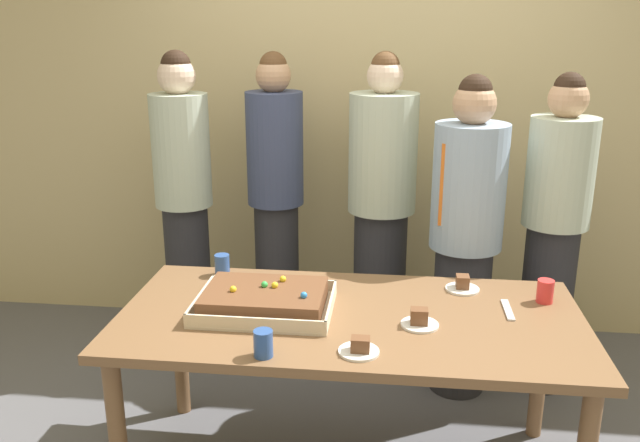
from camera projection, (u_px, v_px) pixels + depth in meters
The scene contains 15 objects.
interior_back_panel at pixel (371, 91), 3.99m from camera, with size 8.00×0.12×3.00m, color #CCB784.
party_table at pixel (350, 333), 2.71m from camera, with size 1.90×0.91×0.76m.
sheet_cake at pixel (265, 300), 2.71m from camera, with size 0.56×0.42×0.12m.
plated_slice_near_left at pixel (359, 348), 2.37m from camera, with size 0.15×0.15×0.06m.
plated_slice_near_right at pixel (419, 320), 2.58m from camera, with size 0.15×0.15×0.07m.
plated_slice_far_left at pixel (462, 286), 2.93m from camera, with size 0.15×0.15×0.07m.
drink_cup_nearest at pixel (263, 344), 2.34m from camera, with size 0.07×0.07×0.10m, color #2D5199.
drink_cup_middle at pixel (545, 291), 2.79m from camera, with size 0.07×0.07×0.10m, color red.
drink_cup_far_end at pixel (222, 265), 3.09m from camera, with size 0.07×0.07×0.10m, color #2D5199.
cake_server_utensil at pixel (508, 310), 2.72m from camera, with size 0.03×0.20×0.01m, color silver.
person_serving_front at pixel (276, 201), 3.78m from camera, with size 0.32×0.32×1.75m.
person_green_shirt_behind at pixel (381, 208), 3.67m from camera, with size 0.37×0.37×1.76m.
person_striped_tie_right at pixel (554, 233), 3.36m from camera, with size 0.33×0.33×1.68m.
person_far_right_suit at pixel (465, 237), 3.33m from camera, with size 0.36×0.36×1.67m.
person_left_edge_reaching at pixel (184, 201), 3.74m from camera, with size 0.32×0.32×1.76m.
Camera 1 is at (0.16, -2.45, 1.92)m, focal length 36.87 mm.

